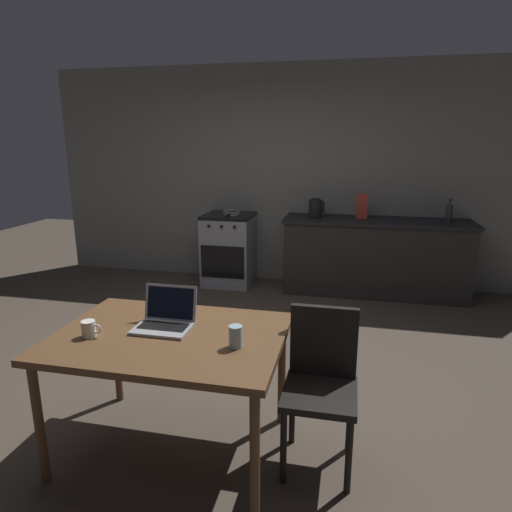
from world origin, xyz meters
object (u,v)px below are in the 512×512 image
at_px(stove_oven, 229,249).
at_px(electric_kettle, 315,208).
at_px(drinking_glass, 236,337).
at_px(bottle, 449,212).
at_px(laptop, 165,320).
at_px(cereal_box, 362,206).
at_px(chair, 321,377).
at_px(dining_table, 170,345).
at_px(coffee_mug, 89,329).
at_px(frying_pan, 231,213).

xyz_separation_m(stove_oven, electric_kettle, (1.08, 0.00, 0.56)).
bearing_deg(drinking_glass, bottle, 63.17).
relative_size(laptop, cereal_box, 1.11).
height_order(stove_oven, electric_kettle, electric_kettle).
bearing_deg(chair, bottle, 71.80).
xyz_separation_m(dining_table, electric_kettle, (0.53, 3.16, 0.33)).
bearing_deg(coffee_mug, dining_table, 17.26).
bearing_deg(cereal_box, laptop, -110.04).
xyz_separation_m(electric_kettle, drinking_glass, (-0.13, -3.24, -0.21)).
xyz_separation_m(laptop, electric_kettle, (0.59, 3.08, 0.22)).
distance_m(laptop, electric_kettle, 3.14).
height_order(dining_table, frying_pan, frying_pan).
xyz_separation_m(stove_oven, drinking_glass, (0.95, -3.24, 0.35)).
xyz_separation_m(chair, electric_kettle, (-0.32, 3.05, 0.49)).
distance_m(dining_table, drinking_glass, 0.44).
height_order(frying_pan, drinking_glass, frying_pan).
xyz_separation_m(frying_pan, coffee_mug, (0.08, -3.26, -0.14)).
height_order(electric_kettle, coffee_mug, electric_kettle).
relative_size(bottle, drinking_glass, 2.21).
relative_size(dining_table, bottle, 4.86).
xyz_separation_m(chair, drinking_glass, (-0.44, -0.18, 0.28)).
relative_size(dining_table, frying_pan, 3.31).
bearing_deg(laptop, electric_kettle, 91.46).
relative_size(stove_oven, drinking_glass, 7.53).
height_order(chair, coffee_mug, chair).
bearing_deg(laptop, coffee_mug, -137.08).
bearing_deg(stove_oven, frying_pan, -31.12).
xyz_separation_m(bottle, coffee_mug, (-2.44, -3.24, -0.24)).
height_order(drinking_glass, cereal_box, cereal_box).
height_order(chair, laptop, laptop).
bearing_deg(stove_oven, chair, -65.46).
distance_m(dining_table, cereal_box, 3.38).
xyz_separation_m(chair, bottle, (1.17, 3.00, 0.51)).
bearing_deg(electric_kettle, cereal_box, 2.13).
bearing_deg(frying_pan, electric_kettle, 1.69).
distance_m(laptop, frying_pan, 3.08).
xyz_separation_m(bottle, frying_pan, (-2.52, 0.02, -0.10)).
height_order(chair, electric_kettle, electric_kettle).
xyz_separation_m(drinking_glass, cereal_box, (0.66, 3.26, 0.24)).
relative_size(electric_kettle, drinking_glass, 1.90).
bearing_deg(chair, dining_table, -169.81).
height_order(dining_table, coffee_mug, coffee_mug).
height_order(electric_kettle, bottle, bottle).
bearing_deg(cereal_box, bottle, -4.22).
relative_size(bottle, cereal_box, 0.91).
height_order(chair, drinking_glass, chair).
distance_m(electric_kettle, coffee_mug, 3.43).
height_order(chair, frying_pan, frying_pan).
bearing_deg(bottle, dining_table, -123.02).
bearing_deg(electric_kettle, drinking_glass, -92.23).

